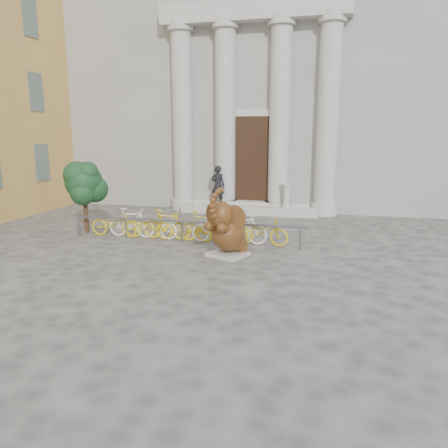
% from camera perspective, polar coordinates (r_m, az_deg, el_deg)
% --- Properties ---
extents(ground, '(80.00, 80.00, 0.00)m').
position_cam_1_polar(ground, '(10.62, -6.29, -7.59)').
color(ground, '#474442').
rests_on(ground, ground).
extents(classical_building, '(22.00, 10.70, 12.00)m').
position_cam_1_polar(classical_building, '(24.68, 6.02, 17.59)').
color(classical_building, gray).
rests_on(classical_building, ground).
extents(entrance_steps, '(6.00, 1.20, 0.36)m').
position_cam_1_polar(entrance_steps, '(19.39, 3.33, 1.97)').
color(entrance_steps, '#A8A59E').
rests_on(entrance_steps, ground).
extents(elephant_statue, '(1.36, 1.61, 2.03)m').
position_cam_1_polar(elephant_statue, '(12.54, 0.43, -0.96)').
color(elephant_statue, '#A8A59E').
rests_on(elephant_statue, ground).
extents(bike_rack, '(8.00, 0.53, 1.00)m').
position_cam_1_polar(bike_rack, '(14.46, -5.16, -0.23)').
color(bike_rack, slate).
rests_on(bike_rack, ground).
extents(tree, '(1.47, 1.34, 2.55)m').
position_cam_1_polar(tree, '(16.10, -17.79, 5.10)').
color(tree, '#332114').
rests_on(tree, ground).
extents(pedestrian, '(0.72, 0.56, 1.74)m').
position_cam_1_polar(pedestrian, '(19.19, -0.77, 5.05)').
color(pedestrian, black).
rests_on(pedestrian, entrance_steps).
extents(balustrade_post, '(0.42, 0.42, 1.04)m').
position_cam_1_polar(balustrade_post, '(18.76, 8.16, 3.56)').
color(balustrade_post, '#A8A59E').
rests_on(balustrade_post, entrance_steps).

